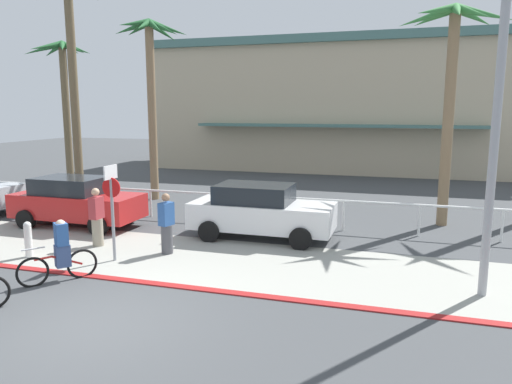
# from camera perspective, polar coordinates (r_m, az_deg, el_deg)

# --- Properties ---
(ground_plane) EXTENTS (80.00, 80.00, 0.00)m
(ground_plane) POSITION_cam_1_polar(r_m,az_deg,el_deg) (18.55, -0.24, -2.65)
(ground_plane) COLOR #424447
(sidewalk_strip) EXTENTS (44.00, 4.00, 0.02)m
(sidewalk_strip) POSITION_cam_1_polar(r_m,az_deg,el_deg) (13.31, -7.80, -7.73)
(sidewalk_strip) COLOR #9E9E93
(sidewalk_strip) RESTS_ON ground
(curb_paint) EXTENTS (44.00, 0.24, 0.03)m
(curb_paint) POSITION_cam_1_polar(r_m,az_deg,el_deg) (11.63, -12.02, -10.46)
(curb_paint) COLOR maroon
(curb_paint) RESTS_ON ground
(building_backdrop) EXTENTS (24.68, 10.22, 8.34)m
(building_backdrop) POSITION_cam_1_polar(r_m,az_deg,el_deg) (33.93, 10.43, 9.97)
(building_backdrop) COLOR #BCAD8E
(building_backdrop) RESTS_ON ground
(rail_fence) EXTENTS (21.50, 0.08, 1.04)m
(rail_fence) POSITION_cam_1_polar(r_m,az_deg,el_deg) (16.99, -1.76, -0.92)
(rail_fence) COLOR white
(rail_fence) RESTS_ON ground
(stop_sign_bike_lane) EXTENTS (0.52, 0.56, 2.56)m
(stop_sign_bike_lane) POSITION_cam_1_polar(r_m,az_deg,el_deg) (13.14, -16.60, -0.79)
(stop_sign_bike_lane) COLOR gray
(stop_sign_bike_lane) RESTS_ON ground
(bollard_2) EXTENTS (0.20, 0.20, 1.00)m
(bollard_2) POSITION_cam_1_polar(r_m,az_deg,el_deg) (14.53, -25.21, -5.03)
(bollard_2) COLOR white
(bollard_2) RESTS_ON ground
(streetlight_curb) EXTENTS (0.24, 2.54, 7.50)m
(streetlight_curb) POSITION_cam_1_polar(r_m,az_deg,el_deg) (10.86, 26.81, 10.22)
(streetlight_curb) COLOR #9EA0A5
(streetlight_curb) RESTS_ON ground
(palm_tree_0) EXTENTS (3.12, 3.70, 7.28)m
(palm_tree_0) POSITION_cam_1_polar(r_m,az_deg,el_deg) (26.47, -21.78, 12.31)
(palm_tree_0) COLOR brown
(palm_tree_0) RESTS_ON ground
(palm_tree_1) EXTENTS (3.15, 2.85, 9.16)m
(palm_tree_1) POSITION_cam_1_polar(r_m,az_deg,el_deg) (22.33, -20.98, 15.41)
(palm_tree_1) COLOR brown
(palm_tree_1) RESTS_ON ground
(palm_tree_2) EXTENTS (2.85, 3.28, 7.74)m
(palm_tree_2) POSITION_cam_1_polar(r_m,az_deg,el_deg) (21.92, -12.23, 14.54)
(palm_tree_2) COLOR #846B4C
(palm_tree_2) RESTS_ON ground
(palm_tree_3) EXTENTS (3.63, 3.49, 7.36)m
(palm_tree_3) POSITION_cam_1_polar(r_m,az_deg,el_deg) (17.75, 22.05, 14.45)
(palm_tree_3) COLOR #846B4C
(palm_tree_3) RESTS_ON ground
(car_red_1) EXTENTS (4.40, 2.02, 1.69)m
(car_red_1) POSITION_cam_1_polar(r_m,az_deg,el_deg) (17.68, -20.39, -1.01)
(car_red_1) COLOR red
(car_red_1) RESTS_ON ground
(car_white_2) EXTENTS (4.40, 2.02, 1.69)m
(car_white_2) POSITION_cam_1_polar(r_m,az_deg,el_deg) (15.02, 0.53, -2.23)
(car_white_2) COLOR white
(car_white_2) RESTS_ON ground
(cyclist_red_1) EXTENTS (1.17, 1.47, 1.50)m
(cyclist_red_1) POSITION_cam_1_polar(r_m,az_deg,el_deg) (12.24, -22.03, -6.61)
(cyclist_red_1) COLOR black
(cyclist_red_1) RESTS_ON ground
(pedestrian_0) EXTENTS (0.39, 0.45, 1.71)m
(pedestrian_0) POSITION_cam_1_polar(r_m,az_deg,el_deg) (13.63, -10.47, -3.97)
(pedestrian_0) COLOR #4C4C51
(pedestrian_0) RESTS_ON ground
(pedestrian_1) EXTENTS (0.34, 0.41, 1.73)m
(pedestrian_1) POSITION_cam_1_polar(r_m,az_deg,el_deg) (14.88, -18.20, -3.09)
(pedestrian_1) COLOR gray
(pedestrian_1) RESTS_ON ground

